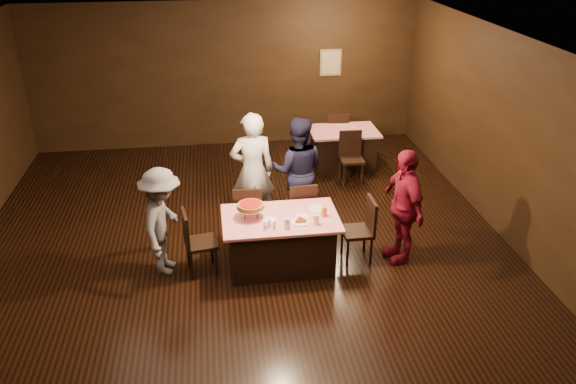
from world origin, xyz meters
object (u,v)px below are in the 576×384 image
at_px(plate_empty, 318,209).
at_px(glass_amber, 324,212).
at_px(chair_back_far, 336,134).
at_px(chair_far_left, 248,212).
at_px(back_table, 343,149).
at_px(glass_front_left, 287,223).
at_px(diner_red_shirt, 403,206).
at_px(chair_far_right, 300,209).
at_px(chair_end_left, 201,242).
at_px(glass_front_right, 316,219).
at_px(pizza_stand, 251,206).
at_px(diner_white_jacket, 253,171).
at_px(main_table, 281,241).
at_px(diner_navy_hoodie, 298,171).
at_px(chair_back_near, 352,158).
at_px(diner_grey_knit, 163,222).
at_px(chair_end_right, 357,230).

distance_m(plate_empty, glass_amber, 0.22).
bearing_deg(chair_back_far, chair_far_left, 63.19).
distance_m(back_table, glass_front_left, 3.93).
bearing_deg(diner_red_shirt, chair_far_right, -130.13).
xyz_separation_m(chair_far_left, glass_amber, (1.00, -0.80, 0.37)).
bearing_deg(diner_red_shirt, glass_front_left, -90.48).
distance_m(chair_far_right, chair_end_left, 1.68).
bearing_deg(chair_end_left, glass_front_right, -108.47).
bearing_deg(pizza_stand, chair_far_right, 41.19).
relative_size(diner_white_jacket, glass_front_left, 13.44).
xyz_separation_m(main_table, plate_empty, (0.55, 0.15, 0.39)).
height_order(back_table, chair_back_far, chair_back_far).
relative_size(diner_white_jacket, diner_navy_hoodie, 1.07).
distance_m(chair_end_left, pizza_stand, 0.85).
bearing_deg(diner_navy_hoodie, diner_red_shirt, 145.43).
height_order(chair_end_left, glass_amber, chair_end_left).
xyz_separation_m(chair_back_near, diner_grey_knit, (-3.24, -2.47, 0.30)).
height_order(diner_navy_hoodie, glass_amber, diner_navy_hoodie).
height_order(glass_front_left, glass_front_right, same).
xyz_separation_m(main_table, back_table, (1.65, 3.26, 0.00)).
height_order(back_table, diner_grey_knit, diner_grey_knit).
xyz_separation_m(chair_far_left, glass_front_left, (0.45, -1.05, 0.37)).
bearing_deg(diner_navy_hoodie, chair_end_left, 50.69).
xyz_separation_m(diner_white_jacket, glass_front_right, (0.73, -1.47, -0.10)).
height_order(back_table, chair_far_left, chair_far_left).
xyz_separation_m(chair_far_right, chair_back_near, (1.25, 1.81, 0.00)).
xyz_separation_m(chair_end_left, glass_front_left, (1.15, -0.30, 0.37)).
height_order(chair_far_left, glass_front_left, chair_far_left).
relative_size(diner_red_shirt, plate_empty, 6.76).
height_order(chair_back_far, glass_front_left, chair_back_far).
bearing_deg(diner_navy_hoodie, diner_grey_knit, 41.26).
bearing_deg(diner_red_shirt, plate_empty, -108.62).
height_order(chair_far_right, plate_empty, chair_far_right).
bearing_deg(glass_front_right, back_table, 71.09).
distance_m(diner_white_jacket, diner_red_shirt, 2.37).
bearing_deg(diner_red_shirt, diner_navy_hoodie, -144.83).
bearing_deg(chair_far_right, chair_far_left, -3.93).
xyz_separation_m(chair_far_right, diner_white_jacket, (-0.68, 0.47, 0.47)).
relative_size(chair_back_far, diner_navy_hoodie, 0.54).
height_order(main_table, plate_empty, plate_empty).
xyz_separation_m(main_table, diner_red_shirt, (1.72, -0.05, 0.46)).
xyz_separation_m(back_table, chair_far_left, (-2.05, -2.51, 0.09)).
height_order(chair_far_left, chair_back_near, same).
bearing_deg(main_table, chair_back_far, 66.82).
xyz_separation_m(diner_red_shirt, glass_front_left, (-1.67, -0.25, -0.01)).
bearing_deg(diner_white_jacket, chair_far_left, 72.00).
bearing_deg(chair_far_left, back_table, -125.41).
relative_size(chair_end_right, chair_back_far, 1.00).
xyz_separation_m(chair_back_far, plate_empty, (-1.10, -3.71, 0.30)).
distance_m(chair_far_right, chair_end_right, 1.03).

